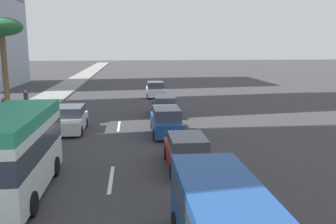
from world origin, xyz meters
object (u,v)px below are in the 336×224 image
(car_sixth, at_px, (166,121))
(van_seventh, at_px, (220,217))
(car_second, at_px, (155,90))
(palm_tree, at_px, (2,31))
(pedestrian_mid_block, at_px, (4,107))
(minibus_lead, at_px, (13,150))
(car_fourth, at_px, (70,120))
(pedestrian_near_lamp, at_px, (26,99))
(car_third, at_px, (164,106))
(car_fifth, at_px, (187,153))

(car_sixth, bearing_deg, van_seventh, -179.88)
(car_sixth, relative_size, van_seventh, 0.98)
(car_second, distance_m, palm_tree, 17.95)
(pedestrian_mid_block, bearing_deg, car_sixth, -121.65)
(pedestrian_mid_block, bearing_deg, palm_tree, -156.73)
(minibus_lead, xyz_separation_m, car_sixth, (8.85, -6.64, -0.93))
(car_fourth, bearing_deg, pedestrian_near_lamp, -147.47)
(minibus_lead, height_order, car_second, minibus_lead)
(car_third, height_order, car_fifth, car_third)
(pedestrian_near_lamp, distance_m, palm_tree, 7.53)
(car_second, bearing_deg, car_third, -179.77)
(car_sixth, height_order, pedestrian_near_lamp, pedestrian_near_lamp)
(van_seventh, bearing_deg, car_fourth, 22.49)
(car_fifth, bearing_deg, car_second, -0.24)
(car_second, height_order, car_third, car_second)
(car_fifth, relative_size, pedestrian_near_lamp, 2.59)
(minibus_lead, xyz_separation_m, palm_tree, (12.86, 4.41, 4.84))
(car_second, xyz_separation_m, van_seventh, (-30.45, 0.38, 0.49))
(car_second, distance_m, car_fourth, 16.64)
(car_second, height_order, van_seventh, van_seventh)
(car_third, relative_size, pedestrian_near_lamp, 2.66)
(car_third, height_order, palm_tree, palm_tree)
(car_fourth, distance_m, pedestrian_mid_block, 6.79)
(minibus_lead, bearing_deg, pedestrian_mid_block, -159.93)
(car_fourth, distance_m, palm_tree, 7.98)
(palm_tree, bearing_deg, minibus_lead, -161.08)
(van_seventh, height_order, pedestrian_mid_block, van_seventh)
(car_second, relative_size, car_third, 0.95)
(palm_tree, bearing_deg, van_seventh, -148.26)
(car_sixth, height_order, pedestrian_mid_block, pedestrian_mid_block)
(car_third, xyz_separation_m, pedestrian_near_lamp, (3.11, 11.71, 0.30))
(minibus_lead, bearing_deg, car_sixth, 143.11)
(car_third, height_order, car_sixth, car_sixth)
(minibus_lead, distance_m, van_seventh, 8.38)
(car_sixth, bearing_deg, palm_tree, 70.07)
(car_fifth, bearing_deg, car_fourth, 39.73)
(car_fourth, xyz_separation_m, car_sixth, (-1.31, -6.27, 0.03))
(car_sixth, xyz_separation_m, pedestrian_near_lamp, (9.13, 11.25, 0.25))
(car_fifth, bearing_deg, minibus_lead, 107.81)
(minibus_lead, height_order, pedestrian_near_lamp, minibus_lead)
(car_second, bearing_deg, car_fourth, 156.32)
(car_third, relative_size, palm_tree, 0.59)
(van_seventh, bearing_deg, car_sixth, 0.12)
(minibus_lead, distance_m, pedestrian_near_lamp, 18.57)
(palm_tree, bearing_deg, pedestrian_mid_block, 30.94)
(car_fourth, relative_size, van_seventh, 0.87)
(car_second, bearing_deg, palm_tree, 137.57)
(pedestrian_near_lamp, bearing_deg, car_third, -40.83)
(van_seventh, relative_size, pedestrian_mid_block, 2.99)
(car_third, height_order, pedestrian_mid_block, pedestrian_mid_block)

